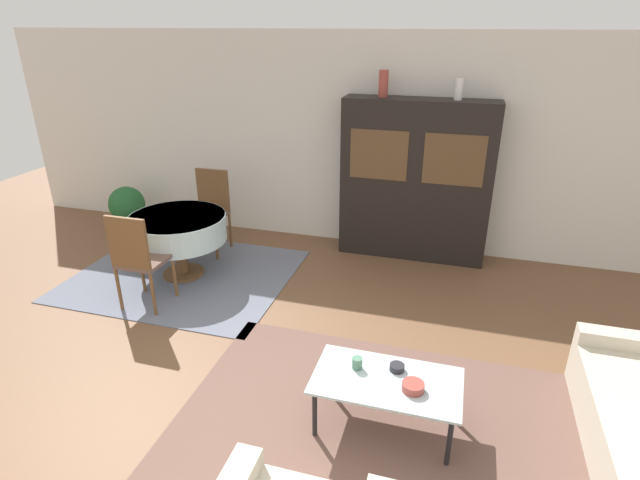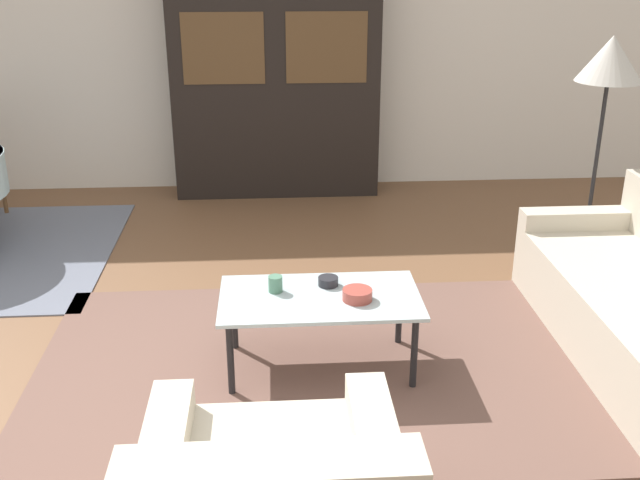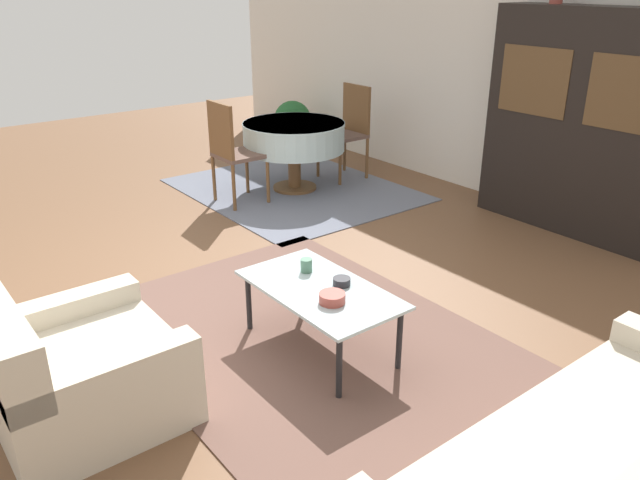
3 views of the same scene
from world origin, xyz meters
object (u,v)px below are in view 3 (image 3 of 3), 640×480
(dining_table, at_px, (294,137))
(dining_chair_near, at_px, (231,147))
(potted_plant, at_px, (293,122))
(display_cabinet, at_px, (585,125))
(coffee_table, at_px, (320,294))
(bowl, at_px, (332,298))
(cup, at_px, (306,265))
(bowl_small, at_px, (342,282))
(dining_chair_far, at_px, (349,126))
(armchair, at_px, (75,372))

(dining_table, height_order, dining_chair_near, dining_chair_near)
(potted_plant, bearing_deg, display_cabinet, 4.67)
(coffee_table, height_order, bowl, bowl)
(cup, distance_m, bowl_small, 0.29)
(dining_chair_far, distance_m, cup, 3.49)
(display_cabinet, bearing_deg, potted_plant, -175.33)
(dining_table, relative_size, dining_chair_far, 1.05)
(dining_chair_near, bearing_deg, armchair, -44.45)
(display_cabinet, distance_m, dining_table, 2.88)
(armchair, xyz_separation_m, coffee_table, (0.26, 1.42, 0.11))
(display_cabinet, bearing_deg, bowl_small, -85.43)
(display_cabinet, xyz_separation_m, bowl, (0.37, -3.16, -0.52))
(bowl, bearing_deg, dining_chair_far, 138.23)
(dining_chair_near, distance_m, bowl, 3.08)
(dining_chair_far, bearing_deg, dining_table, 90.00)
(dining_chair_far, bearing_deg, bowl_small, 138.98)
(display_cabinet, bearing_deg, dining_table, -151.92)
(potted_plant, bearing_deg, dining_chair_near, -50.95)
(dining_chair_near, bearing_deg, potted_plant, 129.05)
(dining_table, distance_m, bowl_small, 3.20)
(dining_chair_far, distance_m, bowl_small, 3.66)
(display_cabinet, bearing_deg, coffee_table, -86.59)
(armchair, distance_m, cup, 1.50)
(coffee_table, distance_m, potted_plant, 5.00)
(coffee_table, height_order, dining_table, dining_table)
(coffee_table, height_order, dining_chair_near, dining_chair_near)
(display_cabinet, distance_m, potted_plant, 4.04)
(dining_table, bearing_deg, bowl, -32.01)
(display_cabinet, xyz_separation_m, bowl_small, (0.24, -2.97, -0.53))
(dining_chair_near, height_order, bowl_small, dining_chair_near)
(dining_chair_near, relative_size, bowl, 6.73)
(armchair, distance_m, dining_chair_far, 4.65)
(cup, bearing_deg, armchair, -91.22)
(dining_table, bearing_deg, bowl_small, -30.49)
(bowl_small, bearing_deg, armchair, -101.58)
(dining_table, xyz_separation_m, potted_plant, (-1.46, 1.02, -0.23))
(coffee_table, distance_m, cup, 0.26)
(dining_chair_near, bearing_deg, cup, -20.13)
(cup, xyz_separation_m, potted_plant, (-3.93, 2.70, -0.11))
(cup, height_order, bowl, cup)
(coffee_table, bearing_deg, bowl_small, 67.60)
(coffee_table, xyz_separation_m, bowl_small, (0.05, 0.13, 0.06))
(dining_chair_near, distance_m, bowl_small, 2.89)
(bowl, bearing_deg, cup, 163.13)
(dining_chair_near, height_order, bowl, dining_chair_near)
(coffee_table, bearing_deg, potted_plant, 146.34)
(cup, height_order, bowl_small, cup)
(armchair, relative_size, cup, 10.53)
(dining_table, distance_m, bowl, 3.42)
(dining_chair_near, height_order, cup, dining_chair_near)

